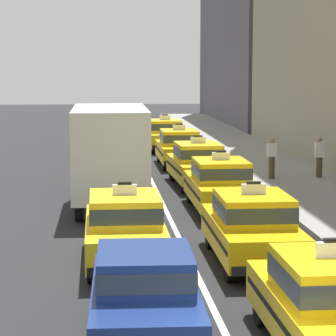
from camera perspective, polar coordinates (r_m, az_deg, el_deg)
The scene contains 14 objects.
lane_stripe_left_right at distance 29.99m, azimuth -1.06°, elevation -1.24°, with size 0.14×80.00×0.01m, color silver.
sidewalk_curb at distance 26.15m, azimuth 12.12°, elevation -2.58°, with size 4.00×90.00×0.15m, color gray.
sedan_left_nearest at distance 13.18m, azimuth -1.72°, elevation -9.11°, with size 1.88×4.35×1.58m.
taxi_left_second at distance 18.11m, azimuth -3.18°, elevation -4.36°, with size 1.84×4.57×1.96m.
box_truck_left_third at distance 25.41m, azimuth -4.27°, elevation 1.16°, with size 2.36×6.98×3.27m.
taxi_left_fourth at distance 31.93m, azimuth -4.24°, elevation 0.87°, with size 1.94×4.61×1.96m.
taxi_right_nearest at distance 12.76m, azimuth 11.80°, elevation -9.70°, with size 1.82×4.56×1.96m.
taxi_right_second at distance 18.28m, azimuth 6.18°, elevation -4.28°, with size 1.85×4.57×1.96m.
taxi_right_third at distance 24.53m, azimuth 3.84°, elevation -1.19°, with size 1.83×4.56×1.96m.
taxi_right_fourth at distance 29.57m, azimuth 2.18°, elevation 0.34°, with size 1.97×4.62×1.96m.
taxi_right_fifth at distance 35.35m, azimuth 0.80°, elevation 1.55°, with size 1.84×4.57×1.96m.
taxi_right_sixth at distance 41.71m, azimuth -0.23°, elevation 2.49°, with size 1.84×4.57×1.96m.
pedestrian_near_crosswalk at distance 30.77m, azimuth 7.62°, elevation 0.72°, with size 0.36×0.24×1.61m.
pedestrian_mid_block at distance 31.40m, azimuth 11.03°, elevation 0.81°, with size 0.36×0.24×1.63m.
Camera 1 is at (-2.19, -9.54, 4.65)m, focal length 83.19 mm.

